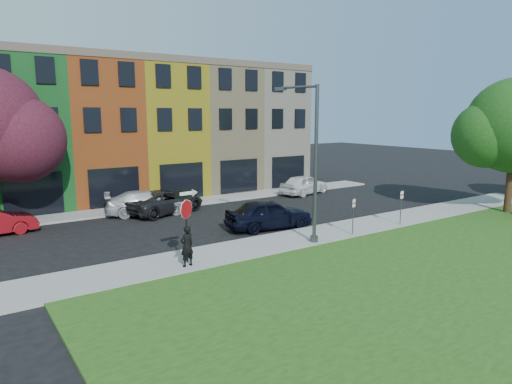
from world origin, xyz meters
TOP-DOWN VIEW (x-y plane):
  - ground at (0.00, 0.00)m, footprint 120.00×120.00m
  - sidewalk_near at (2.00, 3.00)m, footprint 40.00×3.00m
  - sidewalk_far at (-3.00, 15.00)m, footprint 40.00×2.40m
  - rowhouse_block at (-2.50, 21.18)m, footprint 30.00×10.12m
  - stop_sign at (-6.08, 2.72)m, footprint 1.05×0.16m
  - man at (-6.35, 2.18)m, footprint 0.79×0.65m
  - sedan_near at (0.42, 5.75)m, footprint 3.58×5.57m
  - parked_car_silver at (-3.83, 13.11)m, footprint 4.83×6.38m
  - parked_car_dark at (-2.76, 12.91)m, footprint 5.81×7.00m
  - parked_car_white at (9.30, 13.20)m, footprint 4.09×5.54m
  - street_lamp at (0.42, 2.21)m, footprint 1.06×2.49m
  - parking_sign_a at (3.08, 1.89)m, footprint 0.31×0.14m
  - parking_sign_b at (6.94, 1.89)m, footprint 0.32×0.11m

SIDE VIEW (x-z plane):
  - ground at x=0.00m, z-range 0.00..0.00m
  - sidewalk_near at x=2.00m, z-range 0.00..0.12m
  - sidewalk_far at x=-3.00m, z-range 0.00..0.12m
  - parked_car_dark at x=-2.76m, z-range 0.00..1.53m
  - parked_car_silver at x=-3.83m, z-range 0.00..1.53m
  - parked_car_white at x=9.30m, z-range 0.00..1.59m
  - sedan_near at x=0.42m, z-range 0.00..1.68m
  - man at x=-6.35m, z-range 0.12..1.86m
  - parking_sign_a at x=3.08m, z-range 0.38..2.34m
  - parking_sign_b at x=6.94m, z-range 0.38..2.40m
  - stop_sign at x=-6.08m, z-range 0.79..3.95m
  - street_lamp at x=0.42m, z-range 0.15..7.80m
  - rowhouse_block at x=-2.50m, z-range -0.01..9.99m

